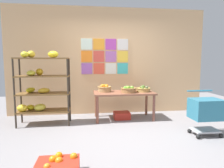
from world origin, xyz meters
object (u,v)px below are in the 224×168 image
at_px(fruit_basket_right, 104,88).
at_px(produce_crate_under_table, 122,115).
at_px(banana_shelf_unit, 39,83).
at_px(fruit_basket_back_left, 129,89).
at_px(shopping_cart, 206,111).
at_px(display_table, 124,95).
at_px(orange_crate_foreground, 58,168).
at_px(fruit_basket_centre, 143,89).

bearing_deg(fruit_basket_right, produce_crate_under_table, -12.40).
distance_m(banana_shelf_unit, produce_crate_under_table, 2.01).
xyz_separation_m(fruit_basket_right, fruit_basket_back_left, (0.55, -0.19, -0.01)).
distance_m(fruit_basket_back_left, produce_crate_under_table, 0.66).
height_order(banana_shelf_unit, shopping_cart, banana_shelf_unit).
bearing_deg(banana_shelf_unit, display_table, 5.67).
xyz_separation_m(banana_shelf_unit, produce_crate_under_table, (1.83, 0.19, -0.82)).
bearing_deg(orange_crate_foreground, shopping_cart, 22.12).
height_order(banana_shelf_unit, display_table, banana_shelf_unit).
bearing_deg(display_table, orange_crate_foreground, -118.31).
height_order(orange_crate_foreground, shopping_cart, shopping_cart).
bearing_deg(produce_crate_under_table, display_table, -10.48).
bearing_deg(fruit_basket_centre, orange_crate_foreground, -126.62).
height_order(fruit_basket_back_left, fruit_basket_centre, fruit_basket_back_left).
height_order(fruit_basket_right, shopping_cart, fruit_basket_right).
xyz_separation_m(fruit_basket_centre, orange_crate_foreground, (-1.69, -2.28, -0.60)).
relative_size(fruit_basket_right, orange_crate_foreground, 0.66).
height_order(banana_shelf_unit, orange_crate_foreground, banana_shelf_unit).
height_order(fruit_basket_back_left, shopping_cart, shopping_cart).
xyz_separation_m(fruit_basket_back_left, orange_crate_foreground, (-1.32, -2.18, -0.61)).
height_order(fruit_basket_back_left, orange_crate_foreground, fruit_basket_back_left).
bearing_deg(shopping_cart, orange_crate_foreground, -159.77).
xyz_separation_m(display_table, orange_crate_foreground, (-1.22, -2.27, -0.46)).
relative_size(fruit_basket_right, fruit_basket_centre, 0.96).
bearing_deg(banana_shelf_unit, orange_crate_foreground, -72.72).
xyz_separation_m(orange_crate_foreground, shopping_cart, (2.51, 1.02, 0.36)).
distance_m(fruit_basket_right, fruit_basket_centre, 0.93).
xyz_separation_m(display_table, produce_crate_under_table, (-0.04, 0.01, -0.49)).
height_order(fruit_basket_right, fruit_basket_back_left, fruit_basket_right).
xyz_separation_m(produce_crate_under_table, shopping_cart, (1.34, -1.25, 0.39)).
xyz_separation_m(fruit_basket_right, produce_crate_under_table, (0.41, -0.09, -0.65)).
bearing_deg(fruit_basket_back_left, produce_crate_under_table, 145.03).
relative_size(banana_shelf_unit, produce_crate_under_table, 4.19).
relative_size(fruit_basket_back_left, shopping_cart, 0.45).
bearing_deg(display_table, fruit_basket_centre, 1.26).
xyz_separation_m(banana_shelf_unit, fruit_basket_back_left, (1.96, 0.10, -0.18)).
bearing_deg(produce_crate_under_table, orange_crate_foreground, -117.36).
bearing_deg(fruit_basket_right, orange_crate_foreground, -107.97).
height_order(display_table, shopping_cart, shopping_cart).
xyz_separation_m(banana_shelf_unit, fruit_basket_centre, (2.34, 0.20, -0.19)).
relative_size(orange_crate_foreground, shopping_cart, 0.61).
bearing_deg(orange_crate_foreground, fruit_basket_right, 72.03).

